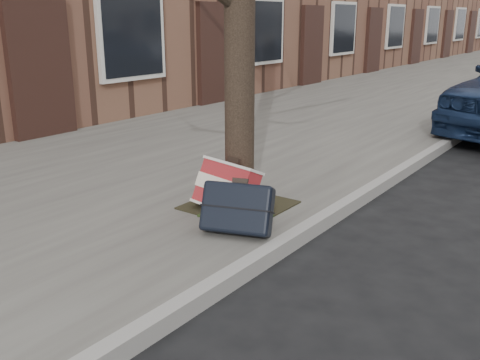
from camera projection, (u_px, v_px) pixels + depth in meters
The scene contains 5 objects.
ground at pixel (399, 356), 2.98m from camera, with size 120.00×120.00×0.00m, color black.
near_sidewalk at pixel (458, 76), 16.61m from camera, with size 5.00×70.00×0.12m, color slate.
dirt_patch at pixel (239, 205), 5.00m from camera, with size 0.85×0.85×0.01m, color black.
suitcase_red at pixel (226, 188), 4.76m from camera, with size 0.61×0.17×0.44m, color maroon.
suitcase_navy at pixel (237, 208), 4.30m from camera, with size 0.57×0.18×0.41m, color black.
Camera 1 is at (0.80, -2.59, 1.81)m, focal length 40.00 mm.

